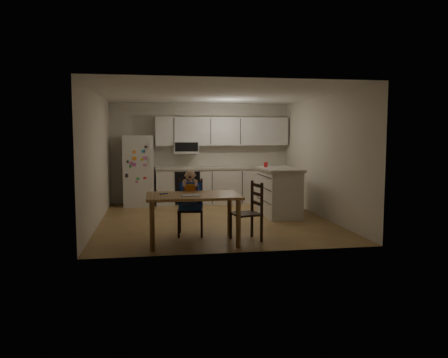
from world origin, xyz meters
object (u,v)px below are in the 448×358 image
at_px(dining_table, 193,201).
at_px(chair_side, 251,207).
at_px(red_cup, 266,165).
at_px(refrigerator, 139,171).
at_px(chair_booster, 190,196).
at_px(kitchen_island, 279,192).

xyz_separation_m(dining_table, chair_side, (0.94, 0.07, -0.13)).
height_order(red_cup, dining_table, red_cup).
distance_m(refrigerator, chair_booster, 3.52).
height_order(refrigerator, kitchen_island, refrigerator).
xyz_separation_m(kitchen_island, chair_booster, (-2.01, -1.52, 0.16)).
xyz_separation_m(refrigerator, chair_side, (1.90, -3.93, -0.31)).
bearing_deg(chair_side, chair_booster, -131.08).
relative_size(red_cup, chair_side, 0.11).
bearing_deg(red_cup, kitchen_island, -58.26).
distance_m(kitchen_island, chair_side, 2.33).
relative_size(kitchen_island, dining_table, 0.95).
xyz_separation_m(red_cup, dining_table, (-1.81, -2.47, -0.39)).
relative_size(refrigerator, red_cup, 16.19).
height_order(dining_table, chair_booster, chair_booster).
height_order(refrigerator, red_cup, refrigerator).
relative_size(kitchen_island, chair_booster, 1.23).
bearing_deg(refrigerator, chair_side, -64.17).
height_order(kitchen_island, chair_booster, chair_booster).
xyz_separation_m(kitchen_island, chair_side, (-1.07, -2.07, 0.03)).
relative_size(chair_booster, chair_side, 1.18).
relative_size(red_cup, dining_table, 0.07).
bearing_deg(kitchen_island, dining_table, -133.23).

